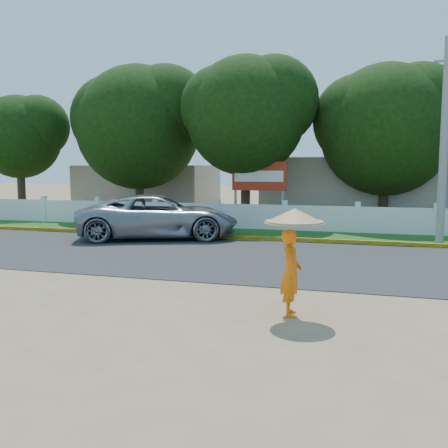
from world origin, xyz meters
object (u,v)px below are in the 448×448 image
object	(u,v)px
utility_pole	(444,143)
monk_with_parasol	(293,246)
vehicle	(159,217)
billboard	(259,180)

from	to	relation	value
utility_pole	monk_with_parasol	xyz separation A→B (m)	(-3.70, -9.85, -2.25)
vehicle	monk_with_parasol	distance (m)	10.64
vehicle	billboard	xyz separation A→B (m)	(2.85, 4.76, 1.30)
utility_pole	billboard	size ratio (longest dim) A/B	2.40
utility_pole	monk_with_parasol	world-z (taller)	utility_pole
utility_pole	vehicle	distance (m)	10.55
vehicle	billboard	distance (m)	5.70
utility_pole	vehicle	size ratio (longest dim) A/B	1.18
vehicle	billboard	size ratio (longest dim) A/B	2.04
billboard	monk_with_parasol	bearing A→B (deg)	-74.98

